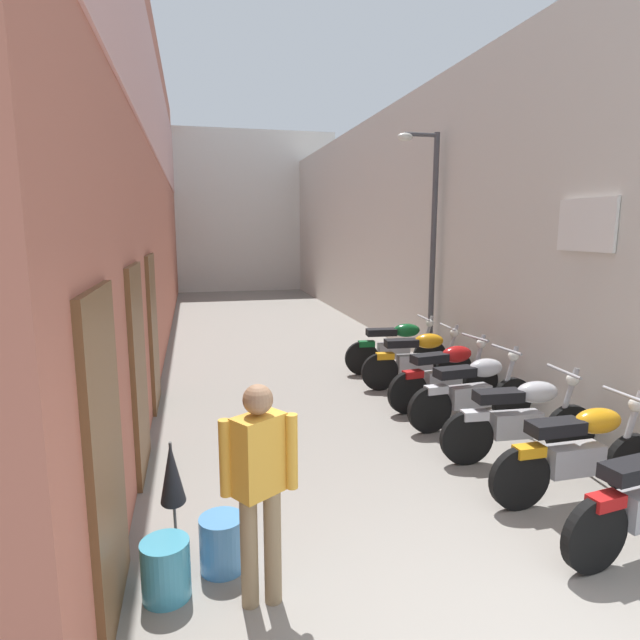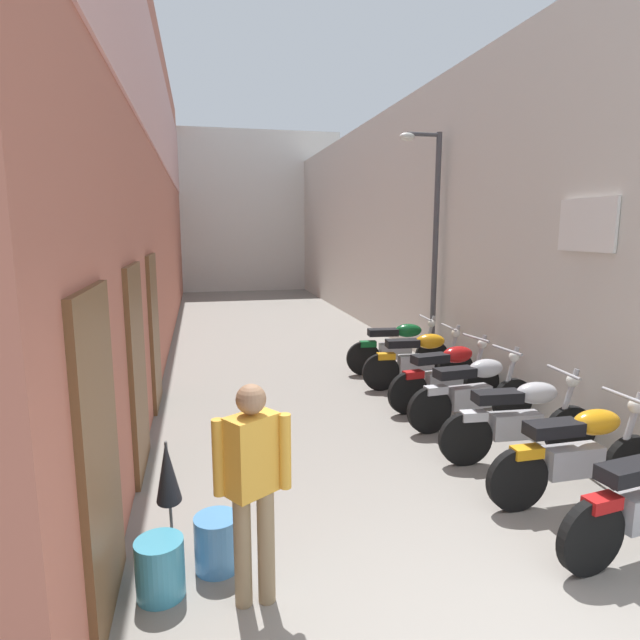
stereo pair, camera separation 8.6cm
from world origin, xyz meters
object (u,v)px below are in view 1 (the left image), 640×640
object	(u,v)px
motorcycle_fourth	(473,390)
motorcycle_sixth	(418,358)
motorcycle_fifth	(446,374)
motorcycle_third	(521,417)
pedestrian_by_doorway	(260,479)
umbrella_leaning	(172,473)
motorcycle_seventh	(397,346)
motorcycle_second	(580,451)
water_jug_near_door	(166,569)
water_jug_beside_first	(222,543)
street_lamp	(429,232)

from	to	relation	value
motorcycle_fourth	motorcycle_sixth	bearing A→B (deg)	90.00
motorcycle_fifth	motorcycle_third	bearing A→B (deg)	-90.00
pedestrian_by_doorway	umbrella_leaning	bearing A→B (deg)	129.03
motorcycle_third	motorcycle_seventh	world-z (taller)	same
umbrella_leaning	motorcycle_second	bearing A→B (deg)	-0.59
motorcycle_fourth	motorcycle_second	bearing A→B (deg)	-90.00
motorcycle_second	water_jug_near_door	distance (m)	3.78
motorcycle_seventh	motorcycle_fifth	bearing A→B (deg)	-90.00
motorcycle_second	motorcycle_fourth	bearing A→B (deg)	90.00
motorcycle_third	water_jug_beside_first	bearing A→B (deg)	-160.46
motorcycle_seventh	water_jug_beside_first	world-z (taller)	motorcycle_seventh
motorcycle_second	umbrella_leaning	bearing A→B (deg)	179.41
motorcycle_seventh	pedestrian_by_doorway	bearing A→B (deg)	-120.18
motorcycle_seventh	pedestrian_by_doorway	world-z (taller)	pedestrian_by_doorway
motorcycle_fifth	pedestrian_by_doorway	size ratio (longest dim) A/B	1.17
motorcycle_third	motorcycle_seventh	bearing A→B (deg)	90.00
water_jug_beside_first	motorcycle_seventh	bearing A→B (deg)	55.63
motorcycle_seventh	street_lamp	distance (m)	2.14
motorcycle_third	motorcycle_fourth	size ratio (longest dim) A/B	1.00
motorcycle_seventh	umbrella_leaning	world-z (taller)	motorcycle_seventh
motorcycle_sixth	water_jug_near_door	bearing A→B (deg)	-131.79
water_jug_near_door	water_jug_beside_first	xyz separation A→B (m)	(0.40, 0.22, 0.00)
motorcycle_third	motorcycle_fifth	distance (m)	1.80
motorcycle_seventh	water_jug_near_door	size ratio (longest dim) A/B	4.40
motorcycle_second	water_jug_beside_first	size ratio (longest dim) A/B	4.41
water_jug_beside_first	street_lamp	bearing A→B (deg)	52.32
pedestrian_by_doorway	water_jug_beside_first	bearing A→B (deg)	118.80
motorcycle_third	motorcycle_sixth	xyz separation A→B (m)	(-0.00, 2.78, 0.00)
motorcycle_sixth	umbrella_leaning	size ratio (longest dim) A/B	1.92
motorcycle_fourth	motorcycle_seventh	size ratio (longest dim) A/B	1.00
umbrella_leaning	pedestrian_by_doorway	bearing A→B (deg)	-50.97
motorcycle_second	motorcycle_third	bearing A→B (deg)	90.00
motorcycle_fourth	motorcycle_fifth	xyz separation A→B (m)	(-0.00, 0.77, 0.00)
pedestrian_by_doorway	water_jug_beside_first	distance (m)	0.87
pedestrian_by_doorway	water_jug_near_door	size ratio (longest dim) A/B	3.74
water_jug_near_door	street_lamp	size ratio (longest dim) A/B	0.10
motorcycle_second	pedestrian_by_doorway	size ratio (longest dim) A/B	1.18
motorcycle_fourth	street_lamp	size ratio (longest dim) A/B	0.44
street_lamp	water_jug_near_door	bearing A→B (deg)	-129.15
motorcycle_second	motorcycle_fifth	xyz separation A→B (m)	(-0.00, 2.73, 0.00)
motorcycle_second	motorcycle_fifth	bearing A→B (deg)	90.00
water_jug_near_door	pedestrian_by_doorway	bearing A→B (deg)	-18.80
motorcycle_sixth	water_jug_beside_first	xyz separation A→B (m)	(-3.34, -3.96, -0.29)
motorcycle_fourth	motorcycle_seventh	world-z (taller)	same
water_jug_near_door	water_jug_beside_first	size ratio (longest dim) A/B	1.00
water_jug_near_door	umbrella_leaning	bearing A→B (deg)	85.30
pedestrian_by_doorway	street_lamp	xyz separation A→B (m)	(3.79, 5.66, 1.58)
motorcycle_fourth	street_lamp	bearing A→B (deg)	77.00
motorcycle_second	motorcycle_sixth	world-z (taller)	same
motorcycle_third	street_lamp	size ratio (longest dim) A/B	0.44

